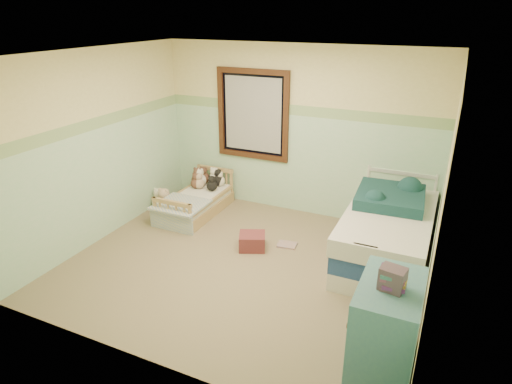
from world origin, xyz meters
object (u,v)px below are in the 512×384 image
at_px(red_pillow, 252,241).
at_px(floor_book, 287,245).
at_px(plush_floor_tan, 165,204).
at_px(twin_bed_frame, 385,251).
at_px(plush_floor_cream, 159,202).
at_px(dresser, 386,326).
at_px(toddler_bed_frame, 196,208).

bearing_deg(red_pillow, floor_book, 33.61).
bearing_deg(red_pillow, plush_floor_tan, 165.09).
distance_m(twin_bed_frame, red_pillow, 1.69).
xyz_separation_m(plush_floor_cream, dresser, (3.78, -1.90, 0.30)).
height_order(plush_floor_tan, dresser, dresser).
bearing_deg(twin_bed_frame, plush_floor_tan, 179.89).
bearing_deg(red_pillow, toddler_bed_frame, 152.91).
xyz_separation_m(twin_bed_frame, red_pillow, (-1.63, -0.45, -0.01)).
relative_size(toddler_bed_frame, dresser, 1.57).
xyz_separation_m(plush_floor_tan, floor_book, (2.10, -0.19, -0.12)).
relative_size(toddler_bed_frame, twin_bed_frame, 0.68).
distance_m(twin_bed_frame, dresser, 1.87).
relative_size(toddler_bed_frame, floor_book, 5.26).
bearing_deg(red_pillow, plush_floor_cream, 164.14).
bearing_deg(plush_floor_cream, floor_book, -6.80).
bearing_deg(floor_book, plush_floor_tan, 168.35).
height_order(plush_floor_cream, twin_bed_frame, plush_floor_cream).
xyz_separation_m(toddler_bed_frame, plush_floor_cream, (-0.62, -0.11, 0.03)).
bearing_deg(dresser, toddler_bed_frame, 147.55).
relative_size(plush_floor_cream, twin_bed_frame, 0.12).
xyz_separation_m(plush_floor_cream, twin_bed_frame, (3.50, -0.08, -0.01)).
relative_size(twin_bed_frame, red_pillow, 5.71).
distance_m(toddler_bed_frame, plush_floor_tan, 0.49).
xyz_separation_m(toddler_bed_frame, dresser, (3.17, -2.01, 0.33)).
bearing_deg(plush_floor_tan, dresser, -26.78).
distance_m(plush_floor_cream, red_pillow, 1.94).
bearing_deg(twin_bed_frame, plush_floor_cream, 178.64).
distance_m(plush_floor_cream, floor_book, 2.28).
height_order(plush_floor_tan, red_pillow, plush_floor_tan).
distance_m(toddler_bed_frame, plush_floor_cream, 0.63).
xyz_separation_m(plush_floor_tan, dresser, (3.62, -1.83, 0.28)).
height_order(toddler_bed_frame, floor_book, toddler_bed_frame).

